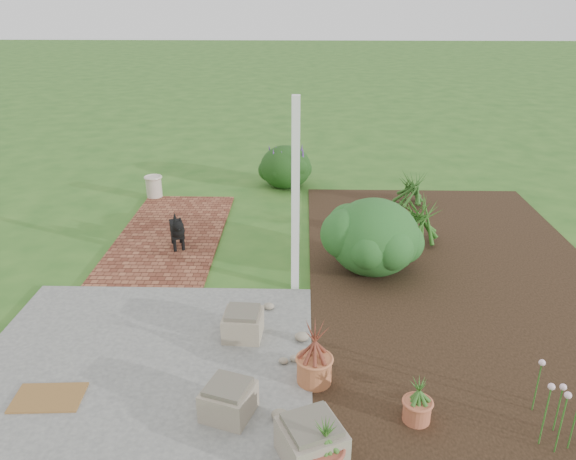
{
  "coord_description": "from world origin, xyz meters",
  "views": [
    {
      "loc": [
        0.39,
        -6.36,
        3.59
      ],
      "look_at": [
        0.2,
        0.4,
        0.7
      ],
      "focal_mm": 35.0,
      "sensor_mm": 36.0,
      "label": 1
    }
  ],
  "objects_px": {
    "stone_trough_near": "(311,443)",
    "evergreen_shrub": "(374,235)",
    "black_dog": "(177,229)",
    "cream_ceramic_urn": "(154,187)"
  },
  "relations": [
    {
      "from": "stone_trough_near",
      "to": "evergreen_shrub",
      "type": "height_order",
      "value": "evergreen_shrub"
    },
    {
      "from": "black_dog",
      "to": "evergreen_shrub",
      "type": "bearing_deg",
      "value": -30.47
    },
    {
      "from": "evergreen_shrub",
      "to": "stone_trough_near",
      "type": "bearing_deg",
      "value": -104.26
    },
    {
      "from": "stone_trough_near",
      "to": "black_dog",
      "type": "distance_m",
      "value": 4.5
    },
    {
      "from": "cream_ceramic_urn",
      "to": "evergreen_shrub",
      "type": "height_order",
      "value": "evergreen_shrub"
    },
    {
      "from": "stone_trough_near",
      "to": "evergreen_shrub",
      "type": "relative_size",
      "value": 0.39
    },
    {
      "from": "cream_ceramic_urn",
      "to": "evergreen_shrub",
      "type": "xyz_separation_m",
      "value": [
        3.74,
        -2.88,
        0.32
      ]
    },
    {
      "from": "evergreen_shrub",
      "to": "cream_ceramic_urn",
      "type": "bearing_deg",
      "value": 142.43
    },
    {
      "from": "black_dog",
      "to": "evergreen_shrub",
      "type": "relative_size",
      "value": 0.47
    },
    {
      "from": "stone_trough_near",
      "to": "cream_ceramic_urn",
      "type": "bearing_deg",
      "value": 114.39
    }
  ]
}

